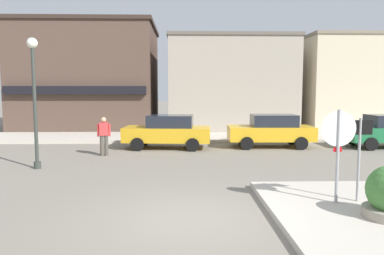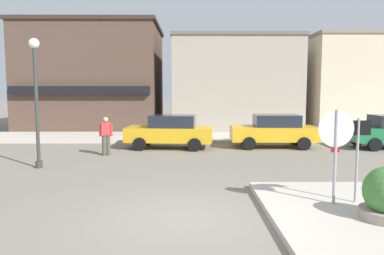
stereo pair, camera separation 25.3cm
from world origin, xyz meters
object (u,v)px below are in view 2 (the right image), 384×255
Objects in this scene: parked_car_nearest at (170,131)px; parked_car_second at (274,130)px; one_way_sign at (357,152)px; stop_sign at (336,144)px; lamp_post at (36,83)px; pedestrian_crossing_near at (106,135)px.

parked_car_second is at bearing 2.85° from parked_car_nearest.
one_way_sign is at bearing -62.12° from parked_car_nearest.
stop_sign is at bearing -94.50° from parked_car_second.
parked_car_second is at bearing 88.87° from one_way_sign.
stop_sign reaches higher than one_way_sign.
lamp_post is at bearing -153.51° from parked_car_second.
parked_car_nearest and parked_car_second have the same top height.
pedestrian_crossing_near is at bearing 136.07° from one_way_sign.
pedestrian_crossing_near is (-6.77, 7.17, -0.65)m from stop_sign.
lamp_post reaches higher than parked_car_nearest.
one_way_sign is at bearing 12.48° from stop_sign.
stop_sign is 1.43× the size of pedestrian_crossing_near.
one_way_sign reaches higher than parked_car_nearest.
parked_car_second is at bearing 15.95° from pedestrian_crossing_near.
pedestrian_crossing_near is (1.81, 2.50, -2.09)m from lamp_post.
one_way_sign is 0.52× the size of parked_car_second.
lamp_post is at bearing 153.49° from one_way_sign.
lamp_post is 3.73m from pedestrian_crossing_near.
one_way_sign is at bearing -91.13° from parked_car_second.
parked_car_second is 2.51× the size of pedestrian_crossing_near.
stop_sign is 1.10× the size of one_way_sign.
one_way_sign is 10.18m from pedestrian_crossing_near.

